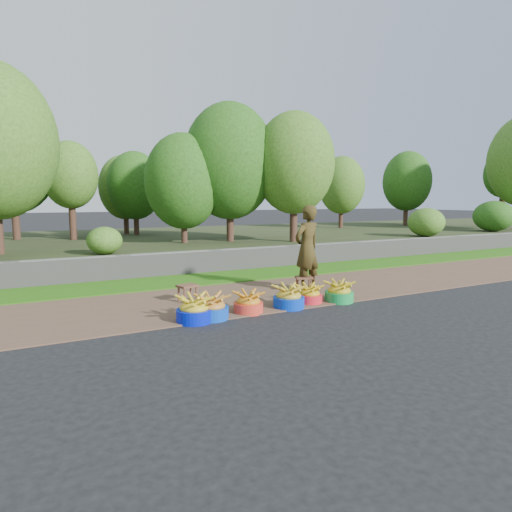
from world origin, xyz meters
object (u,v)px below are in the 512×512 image
basin_f (339,292)px  basin_b (212,308)px  basin_a (194,310)px  basin_d (289,298)px  stool_left (187,288)px  basin_e (309,295)px  vendor_woman (307,248)px  basin_c (248,303)px  stool_right (304,279)px

basin_f → basin_b: bearing=179.6°
basin_a → basin_d: basin_a is taller
basin_b → stool_left: basin_b is taller
basin_b → basin_e: (1.87, 0.13, -0.02)m
basin_e → basin_f: (0.54, -0.14, 0.02)m
basin_a → basin_b: size_ratio=1.04×
basin_d → vendor_woman: (1.00, 0.96, 0.68)m
basin_c → basin_e: (1.23, 0.08, -0.01)m
basin_f → stool_left: basin_f is taller
basin_d → stool_left: size_ratio=1.33×
vendor_woman → stool_right: bearing=15.2°
basin_d → basin_e: basin_d is taller
basin_c → basin_e: size_ratio=1.05×
basin_b → basin_d: basin_d is taller
basin_c → stool_right: basin_c is taller
basin_d → vendor_woman: 1.55m
stool_left → stool_right: (2.29, -0.24, -0.00)m
basin_f → basin_d: bearing=177.6°
basin_c → vendor_woman: (1.75, 0.94, 0.70)m
stool_left → vendor_woman: (2.38, -0.19, 0.60)m
basin_a → stool_right: bearing=20.7°
basin_b → stool_right: bearing=22.3°
basin_c → basin_f: (1.76, -0.06, 0.01)m
basin_d → stool_right: size_ratio=1.32×
vendor_woman → basin_a: bearing=7.3°
basin_d → basin_c: bearing=178.5°
stool_left → basin_e: bearing=-29.5°
stool_left → basin_c: bearing=-60.8°
basin_e → stool_left: 2.14m
basin_b → basin_d: 1.39m
basin_d → stool_right: (0.91, 0.91, 0.08)m
basin_a → basin_e: 2.17m
basin_d → basin_b: bearing=-178.8°
basin_a → basin_b: 0.29m
stool_left → stool_right: stool_left is taller
stool_right → basin_b: bearing=-157.7°
basin_a → basin_b: (0.29, 0.04, -0.01)m
basin_a → basin_c: basin_a is taller
basin_b → basin_c: basin_b is taller
basin_c → vendor_woman: size_ratio=0.28×
basin_b → vendor_woman: (2.39, 0.99, 0.68)m
basin_c → basin_b: bearing=-175.7°
basin_b → basin_d: size_ratio=0.99×
basin_a → basin_e: size_ratio=1.20×
basin_a → basin_b: basin_a is taller
basin_a → stool_right: size_ratio=1.35×
basin_c → basin_e: 1.23m
basin_c → basin_a: bearing=-174.8°
basin_d → basin_f: 1.02m
stool_left → vendor_woman: vendor_woman is taller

